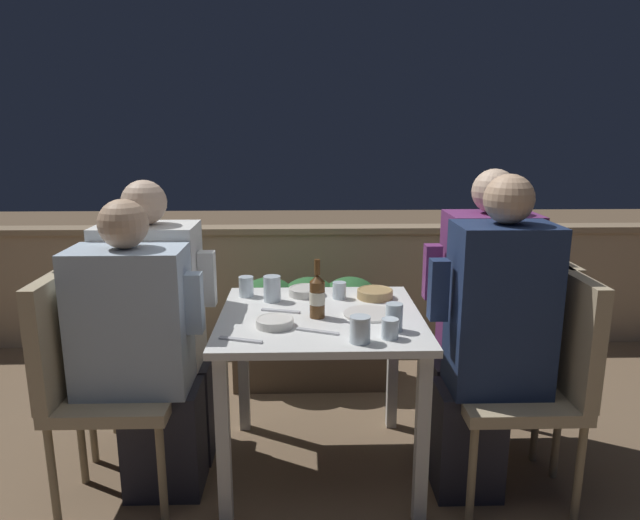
% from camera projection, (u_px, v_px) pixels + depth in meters
% --- Properties ---
extents(ground_plane, '(16.00, 16.00, 0.00)m').
position_uv_depth(ground_plane, '(320.00, 468.00, 2.56)').
color(ground_plane, '#7A6047').
extents(parapet_wall, '(9.00, 0.18, 0.83)m').
position_uv_depth(parapet_wall, '(314.00, 284.00, 3.97)').
color(parapet_wall, tan).
rests_on(parapet_wall, ground_plane).
extents(dining_table, '(0.84, 0.82, 0.73)m').
position_uv_depth(dining_table, '(320.00, 338.00, 2.42)').
color(dining_table, white).
rests_on(dining_table, ground_plane).
extents(planter_hedge, '(0.88, 0.47, 0.64)m').
position_uv_depth(planter_hedge, '(309.00, 324.00, 3.37)').
color(planter_hedge, brown).
rests_on(planter_hedge, ground_plane).
extents(chair_left_near, '(0.48, 0.47, 0.94)m').
position_uv_depth(chair_left_near, '(90.00, 366.00, 2.29)').
color(chair_left_near, tan).
rests_on(chair_left_near, ground_plane).
extents(person_blue_shirt, '(0.51, 0.26, 1.23)m').
position_uv_depth(person_blue_shirt, '(142.00, 352.00, 2.28)').
color(person_blue_shirt, '#282833').
rests_on(person_blue_shirt, ground_plane).
extents(chair_left_far, '(0.48, 0.47, 0.94)m').
position_uv_depth(chair_left_far, '(114.00, 343.00, 2.54)').
color(chair_left_far, tan).
rests_on(chair_left_far, ground_plane).
extents(person_white_polo, '(0.50, 0.26, 1.28)m').
position_uv_depth(person_white_polo, '(160.00, 324.00, 2.52)').
color(person_white_polo, '#282833').
rests_on(person_white_polo, ground_plane).
extents(chair_right_near, '(0.48, 0.47, 0.94)m').
position_uv_depth(chair_right_near, '(540.00, 365.00, 2.30)').
color(chair_right_near, tan).
rests_on(chair_right_near, ground_plane).
extents(person_navy_jumper, '(0.48, 0.26, 1.33)m').
position_uv_depth(person_navy_jumper, '(491.00, 340.00, 2.27)').
color(person_navy_jumper, '#282833').
rests_on(person_navy_jumper, ground_plane).
extents(chair_right_far, '(0.48, 0.47, 0.94)m').
position_uv_depth(chair_right_far, '(523.00, 340.00, 2.57)').
color(chair_right_far, tan).
rests_on(chair_right_far, ground_plane).
extents(person_purple_stripe, '(0.48, 0.26, 1.32)m').
position_uv_depth(person_purple_stripe, '(479.00, 317.00, 2.54)').
color(person_purple_stripe, '#282833').
rests_on(person_purple_stripe, ground_plane).
extents(beer_bottle, '(0.06, 0.06, 0.25)m').
position_uv_depth(beer_bottle, '(317.00, 295.00, 2.34)').
color(beer_bottle, brown).
rests_on(beer_bottle, dining_table).
extents(plate_0, '(0.22, 0.22, 0.01)m').
position_uv_depth(plate_0, '(369.00, 314.00, 2.38)').
color(plate_0, silver).
rests_on(plate_0, dining_table).
extents(bowl_0, '(0.15, 0.15, 0.03)m').
position_uv_depth(bowl_0, '(275.00, 322.00, 2.25)').
color(bowl_0, silver).
rests_on(bowl_0, dining_table).
extents(bowl_1, '(0.16, 0.16, 0.04)m').
position_uv_depth(bowl_1, '(375.00, 293.00, 2.61)').
color(bowl_1, tan).
rests_on(bowl_1, dining_table).
extents(bowl_2, '(0.16, 0.16, 0.04)m').
position_uv_depth(bowl_2, '(306.00, 291.00, 2.66)').
color(bowl_2, beige).
rests_on(bowl_2, dining_table).
extents(glass_cup_0, '(0.07, 0.07, 0.11)m').
position_uv_depth(glass_cup_0, '(394.00, 317.00, 2.19)').
color(glass_cup_0, silver).
rests_on(glass_cup_0, dining_table).
extents(glass_cup_1, '(0.07, 0.07, 0.09)m').
position_uv_depth(glass_cup_1, '(246.00, 286.00, 2.64)').
color(glass_cup_1, silver).
rests_on(glass_cup_1, dining_table).
extents(glass_cup_2, '(0.08, 0.08, 0.12)m').
position_uv_depth(glass_cup_2, '(272.00, 289.00, 2.56)').
color(glass_cup_2, silver).
rests_on(glass_cup_2, dining_table).
extents(glass_cup_3, '(0.06, 0.06, 0.08)m').
position_uv_depth(glass_cup_3, '(339.00, 290.00, 2.61)').
color(glass_cup_3, silver).
rests_on(glass_cup_3, dining_table).
extents(glass_cup_4, '(0.08, 0.08, 0.10)m').
position_uv_depth(glass_cup_4, '(360.00, 329.00, 2.07)').
color(glass_cup_4, silver).
rests_on(glass_cup_4, dining_table).
extents(glass_cup_5, '(0.06, 0.06, 0.08)m').
position_uv_depth(glass_cup_5, '(390.00, 329.00, 2.12)').
color(glass_cup_5, silver).
rests_on(glass_cup_5, dining_table).
extents(fork_0, '(0.17, 0.07, 0.01)m').
position_uv_depth(fork_0, '(281.00, 311.00, 2.42)').
color(fork_0, silver).
rests_on(fork_0, dining_table).
extents(fork_1, '(0.17, 0.08, 0.01)m').
position_uv_depth(fork_1, '(318.00, 331.00, 2.18)').
color(fork_1, silver).
rests_on(fork_1, dining_table).
extents(fork_2, '(0.17, 0.07, 0.01)m').
position_uv_depth(fork_2, '(241.00, 340.00, 2.10)').
color(fork_2, silver).
rests_on(fork_2, dining_table).
extents(potted_plant, '(0.30, 0.30, 0.64)m').
position_uv_depth(potted_plant, '(490.00, 327.00, 3.20)').
color(potted_plant, '#9E5638').
rests_on(potted_plant, ground_plane).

